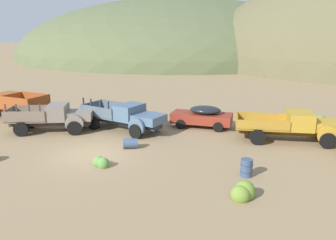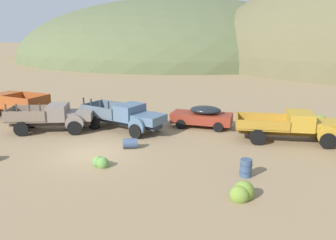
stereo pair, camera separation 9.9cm
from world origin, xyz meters
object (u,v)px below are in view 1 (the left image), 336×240
Objects in this scene: truck_chalk_blue at (129,117)px; truck_mustard at (298,126)px; oil_drum_by_truck at (130,143)px; truck_primer_gray at (57,117)px; truck_oxide_orange at (8,104)px; car_rust_red at (200,116)px; oil_drum_spare at (247,168)px.

truck_chalk_blue is 11.02m from truck_mustard.
oil_drum_by_truck is at bearing -48.94° from truck_chalk_blue.
truck_mustard is at bearing 21.16° from oil_drum_by_truck.
oil_drum_by_truck is (6.09, -2.08, -0.70)m from truck_primer_gray.
truck_oxide_orange is 15.45m from car_rust_red.
truck_chalk_blue is 9.96m from oil_drum_spare.
truck_mustard is (15.76, 1.66, 0.01)m from truck_primer_gray.
truck_oxide_orange reaches higher than oil_drum_spare.
truck_chalk_blue is (10.83, -1.49, -0.03)m from truck_oxide_orange.
oil_drum_spare is (12.85, -4.53, -0.56)m from truck_primer_gray.
truck_chalk_blue is 1.41× the size of car_rust_red.
truck_oxide_orange is 6.53× the size of oil_drum_by_truck.
truck_chalk_blue is 3.67m from oil_drum_by_truck.
truck_primer_gray reaches higher than oil_drum_spare.
truck_oxide_orange is 7.43× the size of oil_drum_spare.
car_rust_red is at bearing 59.56° from oil_drum_by_truck.
truck_primer_gray is 0.88× the size of truck_mustard.
oil_drum_by_truck is (1.34, -3.34, -0.71)m from truck_chalk_blue.
truck_mustard is (21.85, -1.09, -0.04)m from truck_oxide_orange.
truck_oxide_orange reaches higher than car_rust_red.
truck_primer_gray is 15.85m from truck_mustard.
oil_drum_spare is (8.09, -5.78, -0.57)m from truck_chalk_blue.
truck_primer_gray is at bearing 160.60° from oil_drum_spare.
truck_primer_gray is at bearing -178.25° from truck_mustard.
oil_drum_spare is at bearing 170.16° from truck_oxide_orange.
car_rust_red is 8.72m from oil_drum_spare.
truck_mustard is 7.76× the size of oil_drum_spare.
truck_chalk_blue is at bearing -3.58° from truck_primer_gray.
truck_chalk_blue is 6.59× the size of oil_drum_by_truck.
truck_chalk_blue is at bearing -176.66° from truck_oxide_orange.
truck_oxide_orange is at bearing 158.97° from oil_drum_spare.
truck_oxide_orange reaches higher than truck_mustard.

